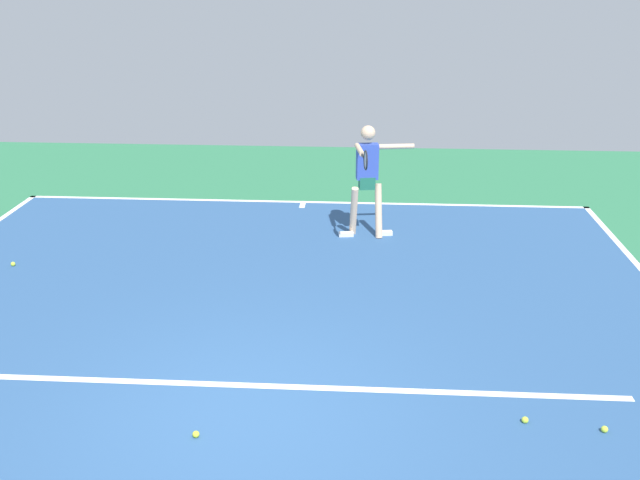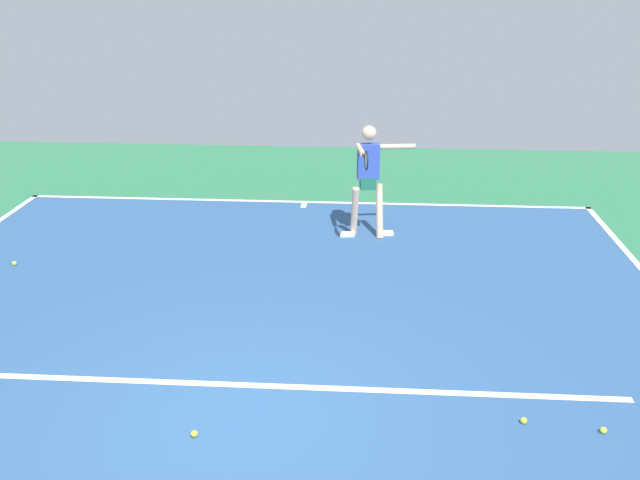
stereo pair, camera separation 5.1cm
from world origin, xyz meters
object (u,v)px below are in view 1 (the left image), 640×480
object	(u,v)px
tennis_player	(368,174)
tennis_ball_far_corner	(196,434)
tennis_ball_by_baseline	(13,264)
tennis_ball_near_service_line	(605,429)
tennis_ball_by_sideline	(525,420)

from	to	relation	value
tennis_player	tennis_ball_far_corner	bearing A→B (deg)	65.19
tennis_ball_far_corner	tennis_ball_by_baseline	size ratio (longest dim) A/B	1.00
tennis_player	tennis_ball_near_service_line	bearing A→B (deg)	105.27
tennis_player	tennis_ball_near_service_line	world-z (taller)	tennis_player
tennis_ball_near_service_line	tennis_ball_by_sideline	distance (m)	0.74
tennis_ball_near_service_line	tennis_ball_by_sideline	bearing A→B (deg)	-8.16
tennis_ball_far_corner	tennis_ball_near_service_line	distance (m)	3.90
tennis_player	tennis_ball_far_corner	size ratio (longest dim) A/B	27.99
tennis_ball_by_baseline	tennis_ball_near_service_line	world-z (taller)	same
tennis_ball_by_baseline	tennis_ball_by_sideline	bearing A→B (deg)	152.82
tennis_ball_by_baseline	tennis_ball_far_corner	bearing A→B (deg)	132.84
tennis_ball_far_corner	tennis_ball_by_sideline	size ratio (longest dim) A/B	1.00
tennis_ball_far_corner	tennis_ball_near_service_line	world-z (taller)	same
tennis_ball_by_baseline	tennis_ball_by_sideline	distance (m)	7.62
tennis_ball_near_service_line	tennis_player	bearing A→B (deg)	-66.07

